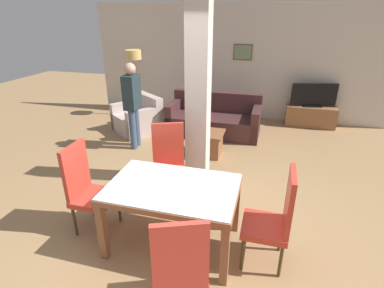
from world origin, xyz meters
The scene contains 16 objects.
ground_plane centered at (0.00, 0.00, 0.00)m, with size 18.00×18.00×0.00m, color #9A764D.
back_wall centered at (0.00, 4.85, 1.35)m, with size 7.20×0.09×2.70m.
divider_pillar centered at (-0.09, 1.45, 1.35)m, with size 0.32×0.30×2.70m.
dining_table centered at (0.00, 0.00, 0.60)m, with size 1.41×0.93×0.77m.
dining_chair_far_left centered at (-0.35, 0.87, 0.58)m, with size 0.60×0.60×1.11m.
dining_chair_head_left centered at (-1.08, 0.00, 0.58)m, with size 0.46×0.46×1.11m.
dining_chair_near_right centered at (0.35, -0.87, 0.58)m, with size 0.60×0.60×1.11m.
dining_chair_head_right centered at (1.09, 0.00, 0.58)m, with size 0.46×0.46×1.11m.
sofa centered at (-0.25, 3.55, 0.29)m, with size 1.97×0.90×0.85m.
armchair centered at (-1.90, 3.19, 0.28)m, with size 1.23×1.22×0.79m.
coffee_table centered at (-0.14, 2.42, 0.23)m, with size 0.57×0.55×0.45m.
bottle centered at (-0.11, 2.27, 0.54)m, with size 0.08×0.08×0.25m.
tv_stand centered at (1.85, 4.57, 0.24)m, with size 1.11×0.40×0.48m.
tv_screen centered at (1.85, 4.57, 0.74)m, with size 1.01×0.28×0.53m.
floor_lamp centered at (-2.42, 4.25, 1.39)m, with size 0.38×0.38×1.64m.
standing_person centered at (-1.60, 2.38, 0.95)m, with size 0.23×0.39×1.65m.
Camera 1 is at (0.93, -2.60, 2.49)m, focal length 28.00 mm.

